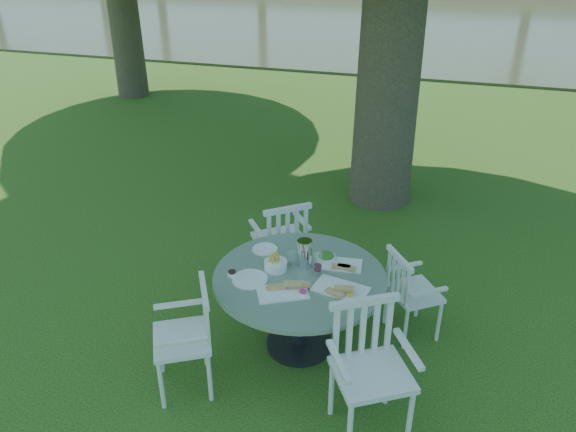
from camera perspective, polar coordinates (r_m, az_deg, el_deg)
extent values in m
plane|color=#1A3B0C|center=(5.44, -0.61, -8.90)|extent=(140.00, 140.00, 0.00)
cylinder|color=black|center=(4.96, 1.12, -12.81)|extent=(0.56, 0.56, 0.04)
cylinder|color=black|center=(4.75, 1.16, -9.68)|extent=(0.12, 0.12, 0.64)
cylinder|color=slate|center=(4.55, 1.20, -6.27)|extent=(1.40, 1.40, 0.04)
cylinder|color=silver|center=(5.07, 15.09, -10.31)|extent=(0.03, 0.03, 0.40)
cylinder|color=silver|center=(5.30, 13.05, -8.11)|extent=(0.03, 0.03, 0.40)
cylinder|color=silver|center=(4.92, 11.85, -11.18)|extent=(0.03, 0.03, 0.40)
cylinder|color=silver|center=(5.16, 9.92, -8.86)|extent=(0.03, 0.03, 0.40)
cube|color=silver|center=(4.98, 12.73, -7.58)|extent=(0.54, 0.55, 0.04)
cube|color=silver|center=(4.80, 11.10, -6.18)|extent=(0.26, 0.36, 0.41)
cylinder|color=silver|center=(5.85, 0.42, -3.29)|extent=(0.04, 0.04, 0.46)
cylinder|color=silver|center=(5.73, -3.37, -4.07)|extent=(0.04, 0.04, 0.46)
cylinder|color=silver|center=(5.56, 1.85, -5.11)|extent=(0.04, 0.04, 0.46)
cylinder|color=silver|center=(5.43, -2.12, -5.97)|extent=(0.04, 0.04, 0.46)
cube|color=silver|center=(5.51, -0.82, -2.39)|extent=(0.63, 0.63, 0.04)
cube|color=silver|center=(5.24, -0.04, -1.41)|extent=(0.39, 0.32, 0.47)
cylinder|color=silver|center=(4.70, -12.85, -13.11)|extent=(0.04, 0.04, 0.44)
cylinder|color=silver|center=(4.41, -12.74, -16.41)|extent=(0.04, 0.04, 0.44)
cylinder|color=silver|center=(4.70, -8.44, -12.68)|extent=(0.04, 0.04, 0.44)
cylinder|color=silver|center=(4.40, -7.97, -15.95)|extent=(0.04, 0.04, 0.44)
cube|color=silver|center=(4.39, -10.78, -12.16)|extent=(0.58, 0.60, 0.04)
cube|color=silver|center=(4.27, -8.35, -9.75)|extent=(0.25, 0.41, 0.45)
cylinder|color=silver|center=(4.01, 6.29, -20.86)|extent=(0.04, 0.04, 0.49)
cylinder|color=silver|center=(4.15, 12.28, -19.43)|extent=(0.04, 0.04, 0.49)
cylinder|color=silver|center=(4.26, 4.44, -17.09)|extent=(0.04, 0.04, 0.49)
cylinder|color=silver|center=(4.39, 10.05, -15.91)|extent=(0.04, 0.04, 0.49)
cube|color=silver|center=(4.01, 8.54, -15.64)|extent=(0.66, 0.65, 0.04)
cube|color=silver|center=(4.01, 7.61, -11.24)|extent=(0.45, 0.29, 0.50)
cube|color=white|center=(4.33, -0.56, -7.76)|extent=(0.45, 0.38, 0.01)
cube|color=white|center=(4.38, 5.37, -7.40)|extent=(0.45, 0.32, 0.02)
cube|color=white|center=(4.68, 5.25, -4.91)|extent=(0.39, 0.24, 0.02)
cylinder|color=white|center=(4.49, -3.89, -6.42)|extent=(0.28, 0.28, 0.01)
cylinder|color=white|center=(4.87, -2.37, -3.38)|extent=(0.22, 0.22, 0.01)
cylinder|color=white|center=(4.59, -1.26, -5.01)|extent=(0.19, 0.19, 0.07)
cylinder|color=white|center=(4.70, 3.88, -4.36)|extent=(0.16, 0.16, 0.05)
cylinder|color=silver|center=(4.58, 1.69, -3.84)|extent=(0.12, 0.12, 0.24)
cylinder|color=white|center=(4.49, 3.05, -4.93)|extent=(0.07, 0.07, 0.20)
cylinder|color=white|center=(4.64, 0.35, -4.28)|extent=(0.07, 0.07, 0.12)
cylinder|color=white|center=(4.64, -1.51, -4.41)|extent=(0.06, 0.06, 0.11)
cylinder|color=white|center=(4.30, 1.52, -7.91)|extent=(0.07, 0.07, 0.03)
cylinder|color=white|center=(4.30, 6.28, -8.19)|extent=(0.06, 0.06, 0.03)
cylinder|color=white|center=(4.39, 6.43, -7.30)|extent=(0.08, 0.08, 0.03)
cylinder|color=white|center=(4.54, -5.70, -5.89)|extent=(0.07, 0.07, 0.03)
cube|color=#393C24|center=(27.39, 14.65, 20.15)|extent=(100.00, 28.00, 0.12)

